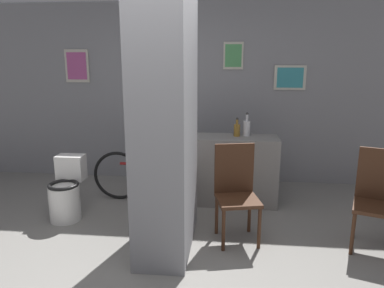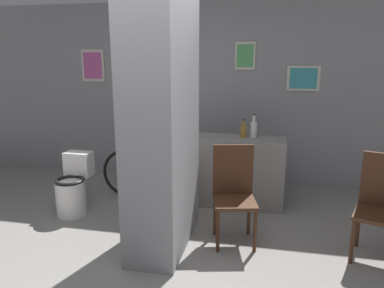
{
  "view_description": "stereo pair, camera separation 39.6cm",
  "coord_description": "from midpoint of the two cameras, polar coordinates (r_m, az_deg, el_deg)",
  "views": [
    {
      "loc": [
        0.7,
        -2.85,
        1.89
      ],
      "look_at": [
        0.29,
        0.97,
        0.95
      ],
      "focal_mm": 35.0,
      "sensor_mm": 36.0,
      "label": 1
    },
    {
      "loc": [
        1.09,
        -2.79,
        1.89
      ],
      "look_at": [
        0.29,
        0.97,
        0.95
      ],
      "focal_mm": 35.0,
      "sensor_mm": 36.0,
      "label": 2
    }
  ],
  "objects": [
    {
      "name": "wall_back",
      "position": [
        5.56,
        -3.18,
        7.66
      ],
      "size": [
        8.0,
        0.09,
        2.6
      ],
      "color": "gray",
      "rests_on": "ground_plane"
    },
    {
      "name": "chair_by_doorway",
      "position": [
        4.0,
        23.92,
        -7.34
      ],
      "size": [
        0.53,
        0.53,
        0.99
      ],
      "rotation": [
        0.0,
        0.0,
        -0.34
      ],
      "color": "#422616",
      "rests_on": "ground_plane"
    },
    {
      "name": "bottle_short",
      "position": [
        4.68,
        4.47,
        2.2
      ],
      "size": [
        0.08,
        0.08,
        0.24
      ],
      "color": "olive",
      "rests_on": "counter_shelf"
    },
    {
      "name": "pillar_center",
      "position": [
        3.54,
        -7.16,
        4.03
      ],
      "size": [
        0.51,
        1.14,
        2.6
      ],
      "color": "gray",
      "rests_on": "ground_plane"
    },
    {
      "name": "bicycle",
      "position": [
        4.9,
        -8.12,
        -4.85
      ],
      "size": [
        1.61,
        0.42,
        0.7
      ],
      "color": "black",
      "rests_on": "ground_plane"
    },
    {
      "name": "toilet",
      "position": [
        4.67,
        -20.96,
        -6.99
      ],
      "size": [
        0.35,
        0.51,
        0.71
      ],
      "color": "white",
      "rests_on": "ground_plane"
    },
    {
      "name": "chair_near_pillar",
      "position": [
        3.85,
        3.8,
        -6.92
      ],
      "size": [
        0.49,
        0.49,
        0.99
      ],
      "rotation": [
        0.0,
        0.0,
        0.23
      ],
      "color": "#422616",
      "rests_on": "ground_plane"
    },
    {
      "name": "bottle_tall",
      "position": [
        4.71,
        5.97,
        2.52
      ],
      "size": [
        0.09,
        0.09,
        0.3
      ],
      "color": "silver",
      "rests_on": "counter_shelf"
    },
    {
      "name": "counter_shelf",
      "position": [
        4.79,
        1.65,
        -3.96
      ],
      "size": [
        1.49,
        0.44,
        0.87
      ],
      "color": "gray",
      "rests_on": "ground_plane"
    },
    {
      "name": "ground_plane",
      "position": [
        3.51,
        -10.16,
        -19.06
      ],
      "size": [
        14.0,
        14.0,
        0.0
      ],
      "primitive_type": "plane",
      "color": "gray"
    }
  ]
}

